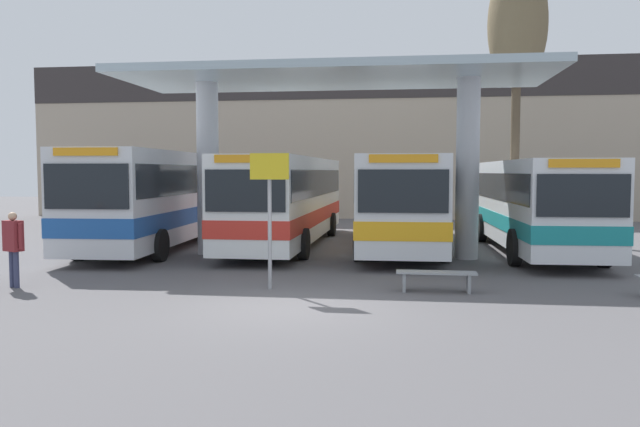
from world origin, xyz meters
The scene contains 11 objects.
ground_plane centered at (0.00, 0.00, 0.00)m, with size 100.00×100.00×0.00m, color #565456.
townhouse_backdrop centered at (0.00, 23.60, 5.23)m, with size 40.00×0.58×8.97m.
station_canopy centered at (0.00, 7.52, 4.94)m, with size 13.28×5.06×5.81m.
transit_bus_left_bay centered at (-6.48, 8.87, 1.88)m, with size 3.13×10.70×3.38m.
transit_bus_center_bay centered at (-2.03, 10.42, 1.78)m, with size 2.76×12.28×3.20m.
transit_bus_right_bay centered at (2.07, 10.38, 1.79)m, with size 2.98×12.38×3.19m.
transit_bus_far_right_bay centered at (6.50, 9.51, 1.72)m, with size 2.92×10.84×3.05m.
waiting_bench_near_pillar centered at (2.93, 1.96, 0.35)m, with size 1.79×0.44×0.46m.
info_sign_platform centered at (-0.86, 1.82, 2.22)m, with size 0.90×0.09×3.13m.
pedestrian_waiting centered at (-6.82, 1.20, 1.08)m, with size 0.63×0.42×1.77m.
poplar_tree_behind_left centered at (6.66, 14.07, 8.47)m, with size 2.35×2.35×11.21m.
Camera 1 is at (2.17, -12.15, 2.71)m, focal length 35.00 mm.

